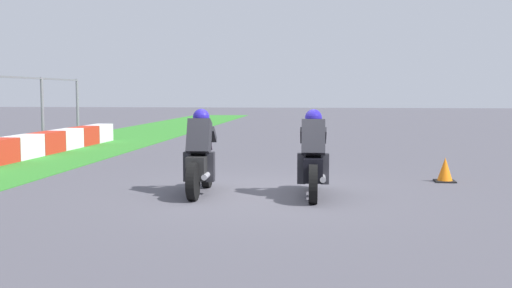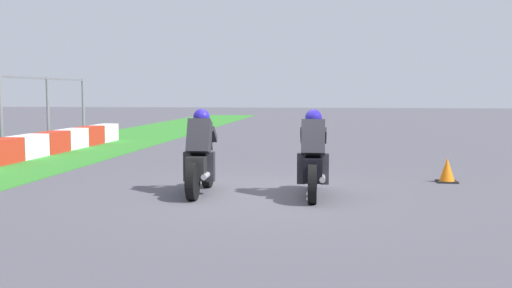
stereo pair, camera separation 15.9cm
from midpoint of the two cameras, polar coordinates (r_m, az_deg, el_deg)
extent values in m
plane|color=#4E4C55|center=(10.64, -0.17, -4.78)|extent=(120.00, 120.00, 0.00)
cube|color=silver|center=(17.33, -21.66, -0.29)|extent=(1.35, 0.60, 0.64)
cube|color=red|center=(18.55, -19.67, 0.09)|extent=(1.35, 0.60, 0.64)
cube|color=silver|center=(19.79, -17.92, 0.43)|extent=(1.35, 0.60, 0.64)
cube|color=red|center=(21.05, -16.39, 0.73)|extent=(1.35, 0.60, 0.64)
cube|color=silver|center=(22.32, -15.02, 0.99)|extent=(1.35, 0.60, 0.64)
cylinder|color=slate|center=(21.30, -19.97, 2.93)|extent=(0.10, 0.10, 2.31)
cylinder|color=slate|center=(23.92, -16.90, 3.21)|extent=(0.10, 0.10, 2.31)
cylinder|color=black|center=(11.07, 5.06, -2.74)|extent=(0.64, 0.15, 0.64)
cylinder|color=black|center=(9.69, 5.02, -3.85)|extent=(0.64, 0.15, 0.64)
cube|color=black|center=(10.36, 5.05, -2.27)|extent=(1.11, 0.34, 0.40)
ellipsoid|color=black|center=(10.42, 5.06, -0.56)|extent=(0.49, 0.31, 0.24)
cube|color=red|center=(9.85, 5.04, -2.53)|extent=(0.06, 0.16, 0.08)
cylinder|color=#A5A5AD|center=(10.03, 5.95, -3.27)|extent=(0.42, 0.11, 0.10)
cube|color=#27272D|center=(10.20, 5.07, 0.56)|extent=(0.49, 0.41, 0.66)
sphere|color=#231A95|center=(10.40, 5.09, 2.52)|extent=(0.31, 0.31, 0.30)
cube|color=#375865|center=(10.82, 5.07, -0.15)|extent=(0.16, 0.26, 0.23)
cube|color=#27272D|center=(10.24, 3.92, -2.34)|extent=(0.18, 0.14, 0.52)
cube|color=#27272D|center=(10.24, 6.17, -2.36)|extent=(0.18, 0.14, 0.52)
cube|color=#27272D|center=(10.58, 4.10, 0.83)|extent=(0.39, 0.11, 0.31)
cube|color=#27272D|center=(10.58, 6.05, 0.81)|extent=(0.39, 0.11, 0.31)
cylinder|color=black|center=(11.34, -5.12, -2.56)|extent=(0.64, 0.16, 0.64)
cylinder|color=black|center=(9.98, -6.50, -3.60)|extent=(0.64, 0.16, 0.64)
cube|color=black|center=(10.64, -5.77, -2.08)|extent=(1.11, 0.35, 0.40)
ellipsoid|color=black|center=(10.70, -5.69, -0.43)|extent=(0.49, 0.31, 0.24)
cube|color=red|center=(10.14, -6.30, -2.32)|extent=(0.06, 0.16, 0.08)
cylinder|color=#A5A5AD|center=(10.28, -5.25, -3.05)|extent=(0.42, 0.11, 0.10)
cube|color=#25252A|center=(10.49, -5.90, 0.67)|extent=(0.50, 0.41, 0.66)
sphere|color=#231A95|center=(10.68, -5.70, 2.58)|extent=(0.31, 0.31, 0.30)
cube|color=#65546C|center=(11.09, -5.31, -0.03)|extent=(0.16, 0.26, 0.23)
cube|color=#25252A|center=(10.56, -6.96, -2.15)|extent=(0.18, 0.14, 0.52)
cube|color=#25252A|center=(10.48, -4.82, -2.18)|extent=(0.18, 0.14, 0.52)
cube|color=#25252A|center=(10.89, -6.46, 0.93)|extent=(0.39, 0.11, 0.31)
cube|color=#25252A|center=(10.83, -4.59, 0.92)|extent=(0.39, 0.11, 0.31)
cube|color=black|center=(12.60, 17.27, -3.41)|extent=(0.40, 0.40, 0.03)
cone|color=orange|center=(12.57, 17.30, -2.36)|extent=(0.32, 0.32, 0.49)
camera|label=1|loc=(0.08, -90.44, -0.04)|focal=41.78mm
camera|label=2|loc=(0.08, 89.56, 0.04)|focal=41.78mm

